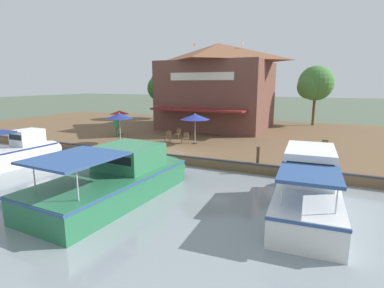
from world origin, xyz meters
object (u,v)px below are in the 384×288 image
Objects in this scene: patio_umbrella_near_quay_edge at (119,112)px; cafe_chair_mid_patio at (178,133)px; cafe_chair_far_corner_seat at (185,137)px; motorboat_mid_row at (25,151)px; cafe_chair_facing_river at (324,145)px; patio_umbrella_mid_patio_right at (119,116)px; motorboat_far_downstream at (308,187)px; motorboat_fourth_along at (124,177)px; waterfront_restaurant at (218,86)px; tree_upstream_bank at (314,84)px; tree_downstream_bank at (166,86)px; cafe_chair_back_row_seat at (168,136)px; person_near_entrance at (117,125)px; patio_umbrella_back_row at (195,117)px; mooring_post at (258,155)px.

cafe_chair_mid_patio is at bearing 93.10° from patio_umbrella_near_quay_edge.
motorboat_mid_row is (7.93, -7.81, -0.20)m from cafe_chair_far_corner_seat.
cafe_chair_facing_river is 1.00× the size of cafe_chair_far_corner_seat.
patio_umbrella_mid_patio_right reaches higher than motorboat_far_downstream.
motorboat_far_downstream is at bearing 102.37° from motorboat_fourth_along.
patio_umbrella_mid_patio_right is at bearing -18.27° from waterfront_restaurant.
patio_umbrella_mid_patio_right is 15.30m from motorboat_far_downstream.
motorboat_mid_row is (9.50, -6.37, -0.20)m from cafe_chair_mid_patio.
tree_upstream_bank is (-23.21, -1.11, 4.16)m from motorboat_far_downstream.
tree_upstream_bank reaches higher than cafe_chair_mid_patio.
tree_downstream_bank reaches higher than patio_umbrella_near_quay_edge.
cafe_chair_back_row_seat is at bearing 127.69° from patio_umbrella_mid_patio_right.
waterfront_restaurant is at bearing -57.30° from tree_upstream_bank.
cafe_chair_mid_patio is 0.09× the size of motorboat_fourth_along.
cafe_chair_mid_patio is 5.49m from person_near_entrance.
cafe_chair_far_corner_seat is 11.13m from motorboat_mid_row.
motorboat_fourth_along is at bearing 4.20° from patio_umbrella_back_row.
cafe_chair_facing_river is 0.83× the size of mooring_post.
motorboat_mid_row is (17.30, -7.07, -4.12)m from waterfront_restaurant.
person_near_entrance is at bearing 171.84° from motorboat_mid_row.
patio_umbrella_mid_patio_right is (11.58, -3.82, -2.23)m from waterfront_restaurant.
cafe_chair_mid_patio is 1.00× the size of cafe_chair_facing_river.
patio_umbrella_back_row is at bearing 106.41° from cafe_chair_far_corner_seat.
tree_upstream_bank is (-19.08, 1.86, 4.03)m from mooring_post.
tree_downstream_bank is at bearing -175.16° from motorboat_mid_row.
tree_upstream_bank is (-23.16, 16.19, 4.27)m from motorboat_mid_row.
patio_umbrella_near_quay_edge is 2.64× the size of cafe_chair_far_corner_seat.
tree_downstream_bank is (-12.74, -8.26, 3.88)m from cafe_chair_mid_patio.
patio_umbrella_back_row is at bearing 57.99° from cafe_chair_mid_patio.
patio_umbrella_back_row is 9.41m from cafe_chair_facing_river.
person_near_entrance is (0.05, -5.07, 0.60)m from cafe_chair_back_row_seat.
cafe_chair_mid_patio is (-0.32, 5.82, -1.56)m from patio_umbrella_near_quay_edge.
motorboat_far_downstream is at bearing 63.64° from person_near_entrance.
motorboat_far_downstream is at bearing 49.96° from cafe_chair_far_corner_seat.
patio_umbrella_mid_patio_right is 5.18m from cafe_chair_mid_patio.
tree_downstream_bank is at bearing -169.44° from patio_umbrella_near_quay_edge.
cafe_chair_back_row_seat is (1.17, 5.66, -1.56)m from patio_umbrella_near_quay_edge.
motorboat_fourth_along is (9.74, 1.46, -0.20)m from cafe_chair_far_corner_seat.
patio_umbrella_mid_patio_right is 3.26m from person_near_entrance.
patio_umbrella_mid_patio_right is (3.46, 2.70, 0.13)m from patio_umbrella_near_quay_edge.
motorboat_far_downstream is (9.55, 10.94, -0.08)m from cafe_chair_mid_patio.
patio_umbrella_mid_patio_right is 2.35× the size of mooring_post.
cafe_chair_facing_river is 11.60m from cafe_chair_back_row_seat.
person_near_entrance is 13.76m from mooring_post.
person_near_entrance is (-2.24, -2.11, -1.08)m from patio_umbrella_mid_patio_right.
motorboat_mid_row is 0.86× the size of tree_upstream_bank.
tree_downstream_bank is at bearing -123.91° from cafe_chair_facing_river.
cafe_chair_back_row_seat is at bearing 90.59° from person_near_entrance.
waterfront_restaurant reaches higher than motorboat_far_downstream.
motorboat_fourth_along is at bearing 8.53° from cafe_chair_far_corner_seat.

